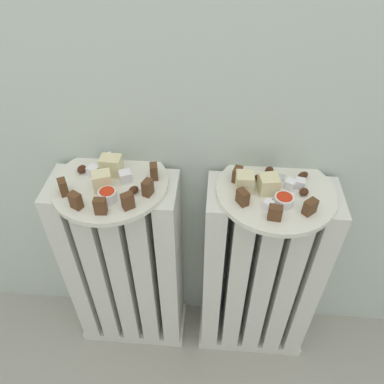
# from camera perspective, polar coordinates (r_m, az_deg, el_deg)

# --- Properties ---
(radiator_left) EXTENTS (0.32, 0.14, 0.62)m
(radiator_left) POSITION_cam_1_polar(r_m,az_deg,el_deg) (1.12, -9.84, -11.28)
(radiator_left) COLOR silver
(radiator_left) RESTS_ON ground_plane
(radiator_right) EXTENTS (0.32, 0.14, 0.62)m
(radiator_right) POSITION_cam_1_polar(r_m,az_deg,el_deg) (1.10, 10.04, -12.49)
(radiator_right) COLOR silver
(radiator_right) RESTS_ON ground_plane
(plate_left) EXTENTS (0.27, 0.27, 0.01)m
(plate_left) POSITION_cam_1_polar(r_m,az_deg,el_deg) (0.89, -12.21, 1.30)
(plate_left) COLOR silver
(plate_left) RESTS_ON radiator_left
(plate_right) EXTENTS (0.27, 0.27, 0.01)m
(plate_right) POSITION_cam_1_polar(r_m,az_deg,el_deg) (0.87, 12.52, 0.04)
(plate_right) COLOR silver
(plate_right) RESTS_ON radiator_right
(dark_cake_slice_left_0) EXTENTS (0.03, 0.03, 0.04)m
(dark_cake_slice_left_0) POSITION_cam_1_polar(r_m,az_deg,el_deg) (0.87, -18.86, 0.70)
(dark_cake_slice_left_0) COLOR #56351E
(dark_cake_slice_left_0) RESTS_ON plate_left
(dark_cake_slice_left_1) EXTENTS (0.03, 0.03, 0.04)m
(dark_cake_slice_left_1) POSITION_cam_1_polar(r_m,az_deg,el_deg) (0.83, -17.15, -1.26)
(dark_cake_slice_left_1) COLOR #56351E
(dark_cake_slice_left_1) RESTS_ON plate_left
(dark_cake_slice_left_2) EXTENTS (0.03, 0.02, 0.04)m
(dark_cake_slice_left_2) POSITION_cam_1_polar(r_m,az_deg,el_deg) (0.80, -13.68, -2.09)
(dark_cake_slice_left_2) COLOR #56351E
(dark_cake_slice_left_2) RESTS_ON plate_left
(dark_cake_slice_left_3) EXTENTS (0.03, 0.03, 0.04)m
(dark_cake_slice_left_3) POSITION_cam_1_polar(r_m,az_deg,el_deg) (0.80, -9.67, -1.36)
(dark_cake_slice_left_3) COLOR #56351E
(dark_cake_slice_left_3) RESTS_ON plate_left
(dark_cake_slice_left_4) EXTENTS (0.02, 0.03, 0.04)m
(dark_cake_slice_left_4) POSITION_cam_1_polar(r_m,az_deg,el_deg) (0.83, -6.70, 0.65)
(dark_cake_slice_left_4) COLOR #56351E
(dark_cake_slice_left_4) RESTS_ON plate_left
(dark_cake_slice_left_5) EXTENTS (0.02, 0.03, 0.04)m
(dark_cake_slice_left_5) POSITION_cam_1_polar(r_m,az_deg,el_deg) (0.87, -5.78, 3.10)
(dark_cake_slice_left_5) COLOR #56351E
(dark_cake_slice_left_5) RESTS_ON plate_left
(marble_cake_slice_left_0) EXTENTS (0.05, 0.04, 0.05)m
(marble_cake_slice_left_0) POSITION_cam_1_polar(r_m,az_deg,el_deg) (0.89, -12.05, 3.89)
(marble_cake_slice_left_0) COLOR beige
(marble_cake_slice_left_0) RESTS_ON plate_left
(marble_cake_slice_left_1) EXTENTS (0.05, 0.04, 0.05)m
(marble_cake_slice_left_1) POSITION_cam_1_polar(r_m,az_deg,el_deg) (0.85, -13.40, 1.58)
(marble_cake_slice_left_1) COLOR beige
(marble_cake_slice_left_1) RESTS_ON plate_left
(turkish_delight_left_0) EXTENTS (0.04, 0.04, 0.03)m
(turkish_delight_left_0) POSITION_cam_1_polar(r_m,az_deg,el_deg) (0.93, -12.53, 4.76)
(turkish_delight_left_0) COLOR white
(turkish_delight_left_0) RESTS_ON plate_left
(turkish_delight_left_1) EXTENTS (0.03, 0.03, 0.02)m
(turkish_delight_left_1) POSITION_cam_1_polar(r_m,az_deg,el_deg) (0.90, -14.64, 3.07)
(turkish_delight_left_1) COLOR white
(turkish_delight_left_1) RESTS_ON plate_left
(turkish_delight_left_2) EXTENTS (0.03, 0.03, 0.03)m
(turkish_delight_left_2) POSITION_cam_1_polar(r_m,az_deg,el_deg) (0.87, -10.03, 2.33)
(turkish_delight_left_2) COLOR white
(turkish_delight_left_2) RESTS_ON plate_left
(medjool_date_left_0) EXTENTS (0.02, 0.03, 0.02)m
(medjool_date_left_0) POSITION_cam_1_polar(r_m,az_deg,el_deg) (0.92, -16.31, 3.33)
(medjool_date_left_0) COLOR #3D1E0F
(medjool_date_left_0) RESTS_ON plate_left
(medjool_date_left_1) EXTENTS (0.03, 0.03, 0.01)m
(medjool_date_left_1) POSITION_cam_1_polar(r_m,az_deg,el_deg) (0.84, -8.82, 0.30)
(medjool_date_left_1) COLOR #3D1E0F
(medjool_date_left_1) RESTS_ON plate_left
(jam_bowl_left) EXTENTS (0.04, 0.04, 0.02)m
(jam_bowl_left) POSITION_cam_1_polar(r_m,az_deg,el_deg) (0.83, -12.63, -0.43)
(jam_bowl_left) COLOR white
(jam_bowl_left) RESTS_ON plate_left
(dark_cake_slice_right_0) EXTENTS (0.03, 0.03, 0.03)m
(dark_cake_slice_right_0) POSITION_cam_1_polar(r_m,az_deg,el_deg) (0.86, 6.86, 2.65)
(dark_cake_slice_right_0) COLOR #56351E
(dark_cake_slice_right_0) RESTS_ON plate_right
(dark_cake_slice_right_1) EXTENTS (0.03, 0.03, 0.03)m
(dark_cake_slice_right_1) POSITION_cam_1_polar(r_m,az_deg,el_deg) (0.81, 7.65, -0.80)
(dark_cake_slice_right_1) COLOR #56351E
(dark_cake_slice_right_1) RESTS_ON plate_right
(dark_cake_slice_right_2) EXTENTS (0.03, 0.02, 0.03)m
(dark_cake_slice_right_2) POSITION_cam_1_polar(r_m,az_deg,el_deg) (0.78, 12.44, -3.08)
(dark_cake_slice_right_2) COLOR #56351E
(dark_cake_slice_right_2) RESTS_ON plate_right
(dark_cake_slice_right_3) EXTENTS (0.03, 0.03, 0.03)m
(dark_cake_slice_right_3) POSITION_cam_1_polar(r_m,az_deg,el_deg) (0.82, 17.39, -2.17)
(dark_cake_slice_right_3) COLOR #56351E
(dark_cake_slice_right_3) RESTS_ON plate_right
(marble_cake_slice_right_0) EXTENTS (0.05, 0.05, 0.04)m
(marble_cake_slice_right_0) POSITION_cam_1_polar(r_m,az_deg,el_deg) (0.84, 11.49, 1.16)
(marble_cake_slice_right_0) COLOR beige
(marble_cake_slice_right_0) RESTS_ON plate_right
(marble_cake_slice_right_1) EXTENTS (0.04, 0.04, 0.04)m
(marble_cake_slice_right_1) POSITION_cam_1_polar(r_m,az_deg,el_deg) (0.84, 7.96, 1.53)
(marble_cake_slice_right_1) COLOR beige
(marble_cake_slice_right_1) RESTS_ON plate_right
(turkish_delight_right_0) EXTENTS (0.03, 0.03, 0.02)m
(turkish_delight_right_0) POSITION_cam_1_polar(r_m,az_deg,el_deg) (0.81, 11.44, -1.90)
(turkish_delight_right_0) COLOR white
(turkish_delight_right_0) RESTS_ON plate_right
(turkish_delight_right_1) EXTENTS (0.03, 0.03, 0.02)m
(turkish_delight_right_1) POSITION_cam_1_polar(r_m,az_deg,el_deg) (0.87, 14.65, 1.11)
(turkish_delight_right_1) COLOR white
(turkish_delight_right_1) RESTS_ON plate_right
(turkish_delight_right_2) EXTENTS (0.02, 0.02, 0.02)m
(turkish_delight_right_2) POSITION_cam_1_polar(r_m,az_deg,el_deg) (0.88, 15.98, 1.26)
(turkish_delight_right_2) COLOR white
(turkish_delight_right_2) RESTS_ON plate_right
(medjool_date_right_0) EXTENTS (0.03, 0.03, 0.01)m
(medjool_date_right_0) POSITION_cam_1_polar(r_m,az_deg,el_deg) (0.86, 16.55, 0.02)
(medjool_date_right_0) COLOR #3D1E0F
(medjool_date_right_0) RESTS_ON plate_right
(medjool_date_right_1) EXTENTS (0.03, 0.03, 0.02)m
(medjool_date_right_1) POSITION_cam_1_polar(r_m,az_deg,el_deg) (0.90, 11.57, 3.15)
(medjool_date_right_1) COLOR #3D1E0F
(medjool_date_right_1) RESTS_ON plate_right
(medjool_date_right_2) EXTENTS (0.03, 0.03, 0.01)m
(medjool_date_right_2) POSITION_cam_1_polar(r_m,az_deg,el_deg) (0.88, 10.17, 2.05)
(medjool_date_right_2) COLOR #3D1E0F
(medjool_date_right_2) RESTS_ON plate_right
(medjool_date_right_3) EXTENTS (0.03, 0.03, 0.02)m
(medjool_date_right_3) POSITION_cam_1_polar(r_m,az_deg,el_deg) (0.91, 16.40, 2.44)
(medjool_date_right_3) COLOR #3D1E0F
(medjool_date_right_3) RESTS_ON plate_right
(jam_bowl_right) EXTENTS (0.04, 0.04, 0.02)m
(jam_bowl_right) POSITION_cam_1_polar(r_m,az_deg,el_deg) (0.82, 13.68, -1.18)
(jam_bowl_right) COLOR white
(jam_bowl_right) RESTS_ON plate_right
(fork) EXTENTS (0.04, 0.09, 0.00)m
(fork) POSITION_cam_1_polar(r_m,az_deg,el_deg) (0.88, 12.90, 1.13)
(fork) COLOR #B7B7BC
(fork) RESTS_ON plate_right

